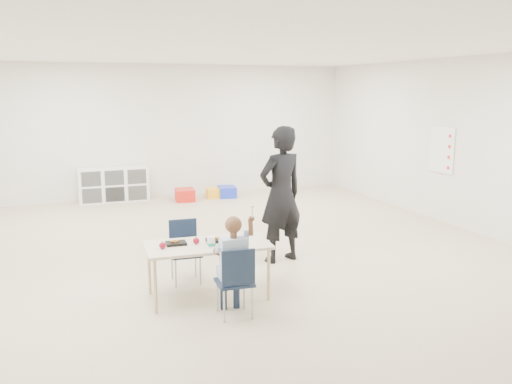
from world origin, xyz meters
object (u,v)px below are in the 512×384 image
object	(u,v)px
table	(208,270)
chair_near	(234,281)
child	(234,261)
adult	(281,195)
cubby_shelf	(114,185)

from	to	relation	value
table	chair_near	world-z (taller)	chair_near
child	adult	bearing A→B (deg)	55.69
child	cubby_shelf	world-z (taller)	child
cubby_shelf	table	bearing A→B (deg)	-85.92
child	adult	world-z (taller)	adult
table	cubby_shelf	xyz separation A→B (m)	(-0.41, 5.76, 0.04)
cubby_shelf	adult	world-z (taller)	adult
table	cubby_shelf	size ratio (longest dim) A/B	0.98
table	child	xyz separation A→B (m)	(0.12, -0.56, 0.27)
child	chair_near	bearing A→B (deg)	0.00
child	cubby_shelf	size ratio (longest dim) A/B	0.83
child	adult	xyz separation A→B (m)	(1.14, 1.50, 0.32)
child	adult	size ratio (longest dim) A/B	0.64
chair_near	child	xyz separation A→B (m)	(0.00, 0.00, 0.21)
table	child	bearing A→B (deg)	-74.89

